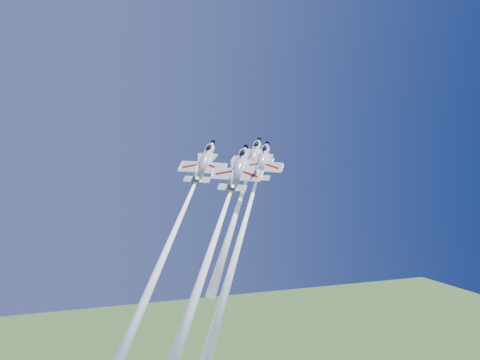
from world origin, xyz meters
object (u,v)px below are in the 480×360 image
object	(u,v)px
jet_right	(245,221)
jet_slot	(217,233)
jet_lead	(241,198)
jet_left	(173,235)

from	to	relation	value
jet_right	jet_slot	distance (m)	7.24
jet_lead	jet_slot	distance (m)	16.50
jet_left	jet_lead	bearing A→B (deg)	51.07
jet_lead	jet_right	distance (m)	10.93
jet_lead	jet_slot	bearing A→B (deg)	-95.31
jet_left	jet_right	size ratio (longest dim) A/B	1.18
jet_lead	jet_left	size ratio (longest dim) A/B	0.71
jet_right	jet_left	bearing A→B (deg)	-166.18
jet_left	jet_right	xyz separation A→B (m)	(13.14, -4.31, 2.48)
jet_lead	jet_right	bearing A→B (deg)	-74.24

